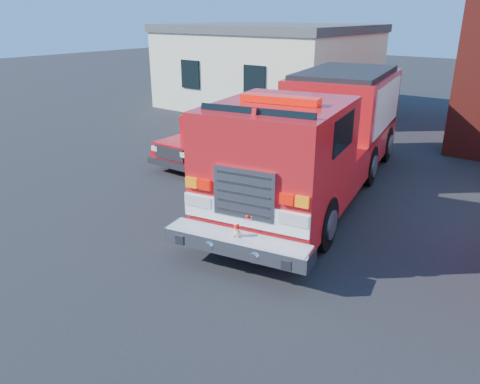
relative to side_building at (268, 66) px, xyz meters
The scene contains 4 objects.
ground 15.96m from the side_building, 55.30° to the right, with size 100.00×100.00×0.00m, color black.
side_building is the anchor object (origin of this frame).
fire_engine 13.18m from the side_building, 49.13° to the right, with size 4.93×10.90×3.24m.
pickup_truck 10.34m from the side_building, 65.64° to the right, with size 1.87×5.01×1.63m.
Camera 1 is at (5.74, -8.66, 4.92)m, focal length 35.00 mm.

